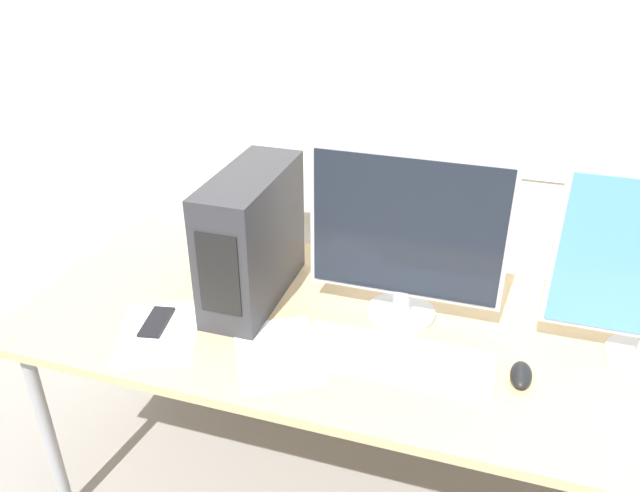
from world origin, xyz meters
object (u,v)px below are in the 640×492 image
Objects in this scene: monitor_main at (406,236)px; keyboard at (396,356)px; pc_tower at (252,237)px; cell_phone at (157,322)px; mouse at (521,375)px.

monitor_main is 1.07× the size of keyboard.
pc_tower is 0.36m from cell_phone.
pc_tower reaches higher than mouse.
mouse is 0.67× the size of cell_phone.
mouse is (0.31, 0.01, 0.01)m from keyboard.
mouse reaches higher than keyboard.
keyboard is at bearing -82.05° from monitor_main.
cell_phone is at bearing -176.04° from keyboard.
cell_phone is (-0.64, -0.25, -0.25)m from monitor_main.
monitor_main is at bearing 97.95° from keyboard.
mouse is at bearing -7.56° from cell_phone.
keyboard is (0.46, -0.17, -0.18)m from pc_tower.
monitor_main is at bearing 150.92° from mouse.
keyboard reaches higher than cell_phone.
mouse is (0.77, -0.16, -0.18)m from pc_tower.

